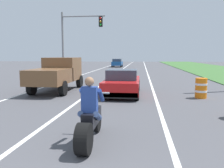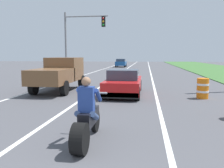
% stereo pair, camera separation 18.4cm
% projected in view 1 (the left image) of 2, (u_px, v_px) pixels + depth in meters
% --- Properties ---
extents(lane_stripe_left_solid, '(0.14, 120.00, 0.01)m').
position_uv_depth(lane_stripe_left_solid, '(72.00, 78.00, 22.23)').
color(lane_stripe_left_solid, white).
rests_on(lane_stripe_left_solid, ground).
extents(lane_stripe_right_solid, '(0.14, 120.00, 0.01)m').
position_uv_depth(lane_stripe_right_solid, '(149.00, 79.00, 21.34)').
color(lane_stripe_right_solid, white).
rests_on(lane_stripe_right_solid, ground).
extents(lane_stripe_centre_dashed, '(0.14, 120.00, 0.01)m').
position_uv_depth(lane_stripe_centre_dashed, '(110.00, 78.00, 21.79)').
color(lane_stripe_centre_dashed, white).
rests_on(lane_stripe_centre_dashed, ground).
extents(motorcycle_with_rider, '(0.70, 2.21, 1.62)m').
position_uv_depth(motorcycle_with_rider, '(90.00, 120.00, 5.55)').
color(motorcycle_with_rider, black).
rests_on(motorcycle_with_rider, ground).
extents(sports_car_red, '(1.84, 4.30, 1.37)m').
position_uv_depth(sports_car_red, '(122.00, 83.00, 12.69)').
color(sports_car_red, red).
rests_on(sports_car_red, ground).
extents(pickup_truck_left_lane_brown, '(2.02, 4.80, 1.98)m').
position_uv_depth(pickup_truck_left_lane_brown, '(58.00, 72.00, 13.97)').
color(pickup_truck_left_lane_brown, brown).
rests_on(pickup_truck_left_lane_brown, ground).
extents(traffic_light_mast_near, '(4.03, 0.34, 6.00)m').
position_uv_depth(traffic_light_mast_near, '(75.00, 35.00, 21.30)').
color(traffic_light_mast_near, gray).
rests_on(traffic_light_mast_near, ground).
extents(construction_barrel_mid, '(0.58, 0.58, 1.00)m').
position_uv_depth(construction_barrel_mid, '(201.00, 88.00, 11.65)').
color(construction_barrel_mid, orange).
rests_on(construction_barrel_mid, ground).
extents(distant_car_far_ahead, '(1.80, 4.00, 1.50)m').
position_uv_depth(distant_car_far_ahead, '(117.00, 63.00, 43.28)').
color(distant_car_far_ahead, '#194C8C').
rests_on(distant_car_far_ahead, ground).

